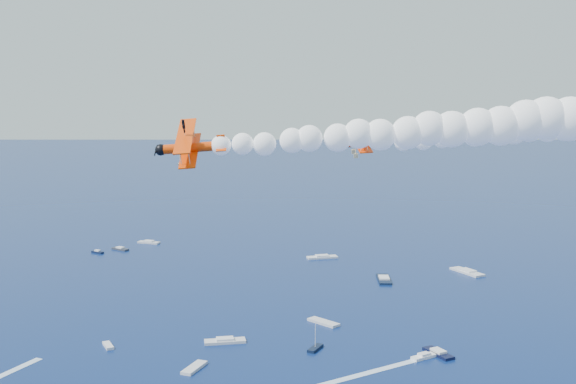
# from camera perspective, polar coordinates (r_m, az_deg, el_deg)

# --- Properties ---
(biplane_lead) EXTENTS (9.98, 11.36, 7.31)m
(biplane_lead) POSITION_cam_1_polar(r_m,az_deg,el_deg) (101.19, 6.06, 3.94)
(biplane_lead) COLOR #FF3B05
(biplane_trail) EXTENTS (10.09, 11.96, 8.90)m
(biplane_trail) POSITION_cam_1_polar(r_m,az_deg,el_deg) (80.23, -7.65, 3.53)
(biplane_trail) COLOR #FF4205
(smoke_trail_lead) EXTENTS (50.75, 29.29, 9.07)m
(smoke_trail_lead) POSITION_cam_1_polar(r_m,az_deg,el_deg) (107.65, 19.46, 4.77)
(smoke_trail_lead) COLOR white
(smoke_trail_trail) EXTENTS (50.64, 26.87, 9.07)m
(smoke_trail_trail) POSITION_cam_1_polar(r_m,az_deg,el_deg) (80.98, 10.31, 4.84)
(smoke_trail_trail) COLOR white
(spectator_boats) EXTENTS (200.77, 177.81, 0.70)m
(spectator_boats) POSITION_cam_1_polar(r_m,az_deg,el_deg) (194.93, 3.16, -10.72)
(spectator_boats) COLOR black
(spectator_boats) RESTS_ON ground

